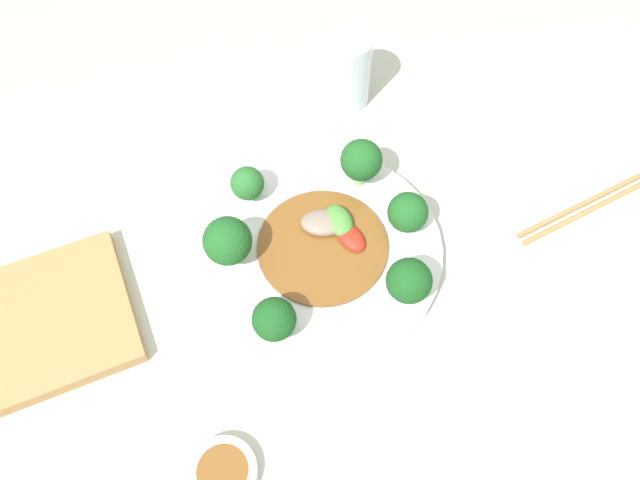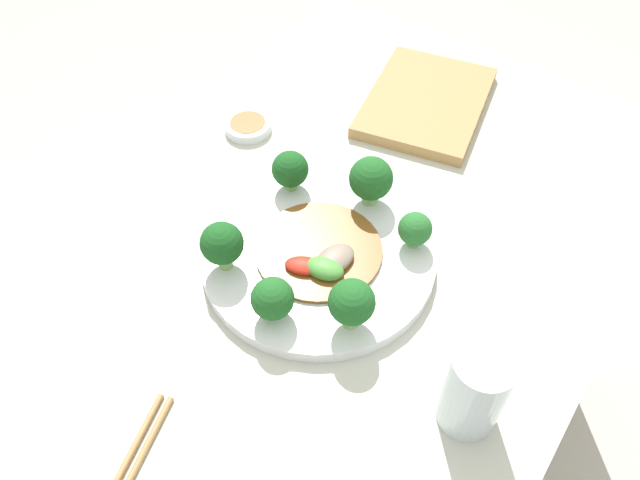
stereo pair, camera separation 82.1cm
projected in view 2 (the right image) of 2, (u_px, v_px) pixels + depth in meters
ground_plane at (316, 468)px, 1.41m from camera, size 8.00×8.00×0.00m
table at (315, 390)px, 1.11m from camera, size 1.14×0.72×0.77m
plate at (320, 255)px, 0.81m from camera, size 0.30×0.30×0.02m
broccoli_northeast at (352, 303)px, 0.70m from camera, size 0.05×0.05×0.07m
broccoli_northwest at (415, 229)px, 0.79m from camera, size 0.04×0.04×0.05m
broccoli_east at (272, 299)px, 0.72m from camera, size 0.05×0.05×0.06m
broccoli_southeast at (222, 244)px, 0.76m from camera, size 0.05×0.05×0.07m
broccoli_west at (371, 179)px, 0.83m from camera, size 0.06×0.06×0.07m
broccoli_southwest at (290, 170)px, 0.85m from camera, size 0.05×0.05×0.06m
stirfry_center at (322, 254)px, 0.79m from camera, size 0.16×0.16×0.02m
drinking_glass at (475, 390)px, 0.64m from camera, size 0.07×0.07×0.12m
sauce_dish at (248, 126)px, 0.98m from camera, size 0.07×0.07×0.02m
cutting_board at (426, 102)px, 1.02m from camera, size 0.28×0.23×0.02m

